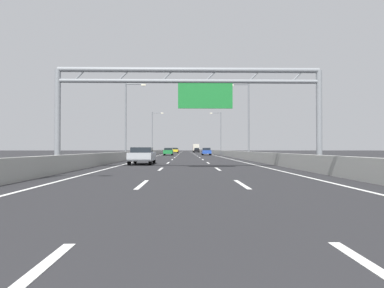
{
  "coord_description": "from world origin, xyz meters",
  "views": [
    {
      "loc": [
        -0.24,
        0.45,
        1.3
      ],
      "look_at": [
        0.87,
        57.54,
        2.08
      ],
      "focal_mm": 31.21,
      "sensor_mm": 36.0,
      "label": 1
    }
  ],
  "objects_px": {
    "black_car": "(197,150)",
    "yellow_car": "(175,150)",
    "streetlamp_left_far": "(153,130)",
    "box_truck": "(196,148)",
    "blue_car": "(206,151)",
    "streetlamp_left_mid": "(128,116)",
    "green_car": "(168,151)",
    "streetlamp_right_mid": "(247,116)",
    "red_car": "(176,150)",
    "streetlamp_right_far": "(220,130)",
    "silver_car": "(142,156)",
    "sign_gantry": "(191,92)"
  },
  "relations": [
    {
      "from": "sign_gantry",
      "to": "blue_car",
      "type": "relative_size",
      "value": 3.75
    },
    {
      "from": "red_car",
      "to": "yellow_car",
      "type": "distance_m",
      "value": 17.99
    },
    {
      "from": "sign_gantry",
      "to": "streetlamp_left_far",
      "type": "distance_m",
      "value": 54.59
    },
    {
      "from": "box_truck",
      "to": "silver_car",
      "type": "bearing_deg",
      "value": -94.24
    },
    {
      "from": "box_truck",
      "to": "streetlamp_left_far",
      "type": "bearing_deg",
      "value": -101.43
    },
    {
      "from": "streetlamp_left_far",
      "to": "streetlamp_right_mid",
      "type": "bearing_deg",
      "value": -65.74
    },
    {
      "from": "streetlamp_left_mid",
      "to": "box_truck",
      "type": "height_order",
      "value": "streetlamp_left_mid"
    },
    {
      "from": "streetlamp_left_mid",
      "to": "green_car",
      "type": "relative_size",
      "value": 2.04
    },
    {
      "from": "streetlamp_right_far",
      "to": "streetlamp_right_mid",
      "type": "bearing_deg",
      "value": -90.0
    },
    {
      "from": "streetlamp_right_mid",
      "to": "blue_car",
      "type": "relative_size",
      "value": 2.14
    },
    {
      "from": "blue_car",
      "to": "green_car",
      "type": "bearing_deg",
      "value": -171.78
    },
    {
      "from": "streetlamp_left_far",
      "to": "streetlamp_right_far",
      "type": "xyz_separation_m",
      "value": [
        14.93,
        0.0,
        0.0
      ]
    },
    {
      "from": "black_car",
      "to": "box_truck",
      "type": "bearing_deg",
      "value": 88.93
    },
    {
      "from": "streetlamp_right_mid",
      "to": "yellow_car",
      "type": "relative_size",
      "value": 2.05
    },
    {
      "from": "streetlamp_left_far",
      "to": "green_car",
      "type": "distance_m",
      "value": 12.34
    },
    {
      "from": "streetlamp_right_far",
      "to": "silver_car",
      "type": "bearing_deg",
      "value": -103.44
    },
    {
      "from": "streetlamp_right_mid",
      "to": "blue_car",
      "type": "bearing_deg",
      "value": 98.83
    },
    {
      "from": "streetlamp_left_mid",
      "to": "red_car",
      "type": "xyz_separation_m",
      "value": [
        3.84,
        76.94,
        -4.65
      ]
    },
    {
      "from": "sign_gantry",
      "to": "streetlamp_left_mid",
      "type": "relative_size",
      "value": 1.75
    },
    {
      "from": "black_car",
      "to": "yellow_car",
      "type": "bearing_deg",
      "value": -123.96
    },
    {
      "from": "sign_gantry",
      "to": "green_car",
      "type": "distance_m",
      "value": 43.67
    },
    {
      "from": "red_car",
      "to": "blue_car",
      "type": "bearing_deg",
      "value": -82.08
    },
    {
      "from": "streetlamp_right_far",
      "to": "black_car",
      "type": "xyz_separation_m",
      "value": [
        -4.01,
        36.0,
        -4.62
      ]
    },
    {
      "from": "streetlamp_right_far",
      "to": "black_car",
      "type": "distance_m",
      "value": 36.52
    },
    {
      "from": "black_car",
      "to": "sign_gantry",
      "type": "bearing_deg",
      "value": -92.12
    },
    {
      "from": "streetlamp_left_far",
      "to": "box_truck",
      "type": "distance_m",
      "value": 57.12
    },
    {
      "from": "sign_gantry",
      "to": "red_car",
      "type": "height_order",
      "value": "sign_gantry"
    },
    {
      "from": "streetlamp_left_far",
      "to": "silver_car",
      "type": "distance_m",
      "value": 47.56
    },
    {
      "from": "streetlamp_left_far",
      "to": "box_truck",
      "type": "bearing_deg",
      "value": 78.57
    },
    {
      "from": "streetlamp_right_far",
      "to": "black_car",
      "type": "height_order",
      "value": "streetlamp_right_far"
    },
    {
      "from": "silver_car",
      "to": "black_car",
      "type": "xyz_separation_m",
      "value": [
        7.27,
        83.19,
        0.06
      ]
    },
    {
      "from": "streetlamp_left_mid",
      "to": "streetlamp_left_far",
      "type": "distance_m",
      "value": 33.13
    },
    {
      "from": "sign_gantry",
      "to": "box_truck",
      "type": "xyz_separation_m",
      "value": [
        3.7,
        109.93,
        -3.2
      ]
    },
    {
      "from": "red_car",
      "to": "black_car",
      "type": "xyz_separation_m",
      "value": [
        7.08,
        -7.8,
        0.03
      ]
    },
    {
      "from": "blue_car",
      "to": "yellow_car",
      "type": "xyz_separation_m",
      "value": [
        -7.22,
        35.48,
        0.05
      ]
    },
    {
      "from": "streetlamp_left_far",
      "to": "box_truck",
      "type": "height_order",
      "value": "streetlamp_left_far"
    },
    {
      "from": "streetlamp_right_mid",
      "to": "streetlamp_left_far",
      "type": "xyz_separation_m",
      "value": [
        -14.93,
        33.13,
        0.0
      ]
    },
    {
      "from": "black_car",
      "to": "box_truck",
      "type": "height_order",
      "value": "box_truck"
    },
    {
      "from": "streetlamp_right_far",
      "to": "silver_car",
      "type": "relative_size",
      "value": 2.27
    },
    {
      "from": "streetlamp_right_far",
      "to": "blue_car",
      "type": "xyz_separation_m",
      "value": [
        -3.64,
        -9.67,
        -4.66
      ]
    },
    {
      "from": "streetlamp_left_far",
      "to": "green_car",
      "type": "bearing_deg",
      "value": -69.88
    },
    {
      "from": "red_car",
      "to": "green_car",
      "type": "relative_size",
      "value": 0.97
    },
    {
      "from": "streetlamp_right_mid",
      "to": "red_car",
      "type": "bearing_deg",
      "value": 98.2
    },
    {
      "from": "streetlamp_right_far",
      "to": "blue_car",
      "type": "distance_m",
      "value": 11.33
    },
    {
      "from": "sign_gantry",
      "to": "black_car",
      "type": "bearing_deg",
      "value": 87.88
    },
    {
      "from": "black_car",
      "to": "green_car",
      "type": "bearing_deg",
      "value": -98.51
    },
    {
      "from": "black_car",
      "to": "yellow_car",
      "type": "relative_size",
      "value": 0.99
    },
    {
      "from": "sign_gantry",
      "to": "yellow_car",
      "type": "height_order",
      "value": "sign_gantry"
    },
    {
      "from": "blue_car",
      "to": "black_car",
      "type": "bearing_deg",
      "value": 90.46
    },
    {
      "from": "sign_gantry",
      "to": "yellow_car",
      "type": "xyz_separation_m",
      "value": [
        -3.53,
        79.87,
        -4.07
      ]
    }
  ]
}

